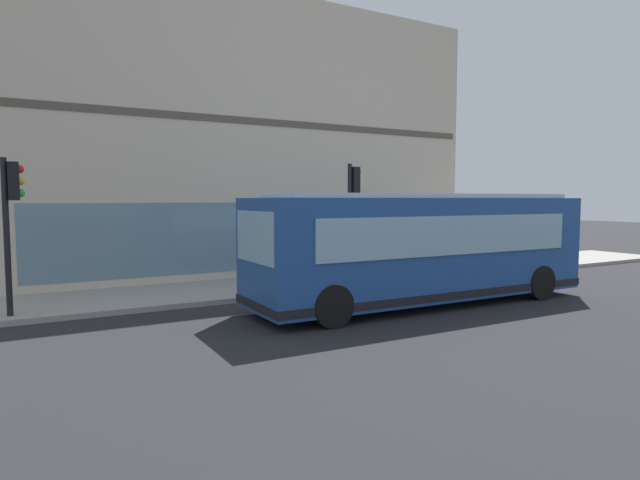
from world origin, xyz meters
TOP-DOWN VIEW (x-y plane):
  - ground at (0.00, 0.00)m, footprint 120.00×120.00m
  - sidewalk_curb at (4.40, 0.00)m, footprint 3.60×40.00m
  - building_corner at (10.24, 0.00)m, footprint 8.14×19.98m
  - city_bus_nearside at (-0.06, -2.80)m, footprint 2.71×10.07m
  - traffic_light_near_corner at (3.25, -2.65)m, footprint 0.32×0.49m
  - traffic_light_down_block at (3.13, 7.05)m, footprint 0.32×0.49m
  - fire_hydrant at (4.73, -3.38)m, footprint 0.35×0.35m
  - pedestrian_near_hydrant at (4.08, -8.52)m, footprint 0.32×0.32m
  - pedestrian_near_building_entrance at (3.22, -7.63)m, footprint 0.32×0.32m
  - newspaper_vending_box at (4.48, -4.43)m, footprint 0.44×0.42m

SIDE VIEW (x-z plane):
  - ground at x=0.00m, z-range 0.00..0.00m
  - sidewalk_curb at x=4.40m, z-range 0.00..0.15m
  - fire_hydrant at x=4.73m, z-range 0.14..0.88m
  - newspaper_vending_box at x=4.48m, z-range 0.15..1.05m
  - pedestrian_near_building_entrance at x=3.22m, z-range 0.26..1.80m
  - pedestrian_near_hydrant at x=4.08m, z-range 0.28..2.00m
  - city_bus_nearside at x=-0.06m, z-range 0.02..3.09m
  - traffic_light_down_block at x=3.13m, z-range 0.89..4.63m
  - traffic_light_near_corner at x=3.25m, z-range 0.92..4.84m
  - building_corner at x=10.24m, z-range -0.01..10.26m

